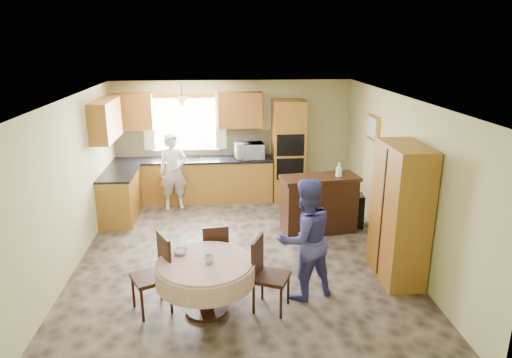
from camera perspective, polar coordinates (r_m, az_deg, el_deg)
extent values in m
cube|color=brown|center=(7.37, -2.01, -9.66)|extent=(5.00, 6.00, 0.01)
cube|color=white|center=(6.63, -2.23, 10.00)|extent=(5.00, 6.00, 0.01)
cube|color=tan|center=(9.80, -2.90, 4.94)|extent=(5.00, 0.02, 2.50)
cube|color=tan|center=(4.14, -0.22, -12.98)|extent=(5.00, 0.02, 2.50)
cube|color=tan|center=(7.24, -22.29, -0.81)|extent=(0.02, 6.00, 2.50)
cube|color=tan|center=(7.43, 17.54, 0.12)|extent=(0.02, 6.00, 2.50)
cube|color=white|center=(9.73, -8.86, 6.78)|extent=(1.40, 0.03, 1.10)
cube|color=white|center=(9.76, -13.32, 6.85)|extent=(0.22, 0.02, 1.15)
cube|color=white|center=(9.65, -4.42, 7.14)|extent=(0.22, 0.02, 1.15)
cube|color=#B0812F|center=(9.73, -7.78, -0.23)|extent=(3.30, 0.60, 0.88)
cube|color=black|center=(9.60, -7.89, 2.39)|extent=(3.30, 0.64, 0.04)
cube|color=#B0812F|center=(9.06, -16.62, -2.13)|extent=(0.60, 1.20, 0.88)
cube|color=black|center=(8.93, -16.87, 0.66)|extent=(0.64, 1.20, 0.04)
cube|color=tan|center=(9.81, -7.87, 4.40)|extent=(3.30, 0.02, 0.55)
cube|color=#C57A31|center=(9.68, -15.28, 8.18)|extent=(0.85, 0.33, 0.72)
cube|color=#C57A31|center=(9.52, -2.01, 8.63)|extent=(0.90, 0.33, 0.72)
cube|color=#C57A31|center=(8.74, -18.32, 7.00)|extent=(0.33, 1.20, 0.72)
cube|color=#B0812F|center=(9.64, 4.04, 3.55)|extent=(0.66, 0.62, 2.12)
cube|color=black|center=(9.29, 4.35, 4.23)|extent=(0.56, 0.01, 0.45)
cube|color=black|center=(9.42, 4.28, 1.27)|extent=(0.56, 0.01, 0.45)
cone|color=beige|center=(9.18, -9.22, 9.43)|extent=(0.36, 0.36, 0.18)
cube|color=#34180E|center=(8.18, 7.86, -3.34)|extent=(1.42, 0.75, 0.96)
cube|color=black|center=(8.54, 11.74, -3.90)|extent=(0.48, 0.36, 0.61)
cube|color=#B0812F|center=(6.72, 17.56, -4.09)|extent=(0.51, 1.03, 1.97)
cylinder|color=#34180E|center=(5.93, -6.26, -13.46)|extent=(0.18, 0.18, 0.64)
cylinder|color=#34180E|center=(6.08, -6.17, -15.88)|extent=(0.54, 0.54, 0.04)
cylinder|color=beige|center=(5.75, -6.38, -10.39)|extent=(1.17, 1.17, 0.05)
cylinder|color=beige|center=(5.81, -6.34, -11.49)|extent=(1.23, 1.23, 0.25)
cube|color=#34180E|center=(5.99, -13.03, -11.91)|extent=(0.58, 0.58, 0.05)
cube|color=#34180E|center=(5.92, -11.41, -9.16)|extent=(0.22, 0.38, 0.51)
cylinder|color=#34180E|center=(5.99, -14.93, -14.76)|extent=(0.04, 0.04, 0.44)
cylinder|color=#34180E|center=(5.93, -11.30, -14.81)|extent=(0.04, 0.04, 0.44)
cylinder|color=#34180E|center=(6.30, -14.35, -12.99)|extent=(0.04, 0.04, 0.44)
cylinder|color=#34180E|center=(6.24, -10.93, -13.03)|extent=(0.04, 0.04, 0.44)
cube|color=#34180E|center=(6.61, -5.12, -9.14)|extent=(0.41, 0.41, 0.04)
cube|color=#34180E|center=(6.35, -5.04, -7.85)|extent=(0.36, 0.07, 0.45)
cylinder|color=#34180E|center=(6.57, -6.52, -11.45)|extent=(0.03, 0.03, 0.39)
cylinder|color=#34180E|center=(6.56, -3.63, -11.39)|extent=(0.03, 0.03, 0.39)
cylinder|color=#34180E|center=(6.85, -6.44, -10.15)|extent=(0.03, 0.03, 0.39)
cylinder|color=#34180E|center=(6.85, -3.68, -10.09)|extent=(0.03, 0.03, 0.39)
cube|color=#34180E|center=(5.89, 1.95, -12.18)|extent=(0.54, 0.54, 0.05)
cube|color=#34180E|center=(5.81, 0.18, -9.62)|extent=(0.19, 0.38, 0.49)
cylinder|color=#34180E|center=(5.84, 0.33, -15.10)|extent=(0.04, 0.04, 0.42)
cylinder|color=#34180E|center=(5.87, 3.90, -14.91)|extent=(0.04, 0.04, 0.42)
cylinder|color=#34180E|center=(6.14, 0.04, -13.33)|extent=(0.04, 0.04, 0.42)
cylinder|color=#34180E|center=(6.17, 3.42, -13.17)|extent=(0.04, 0.04, 0.42)
cube|color=gold|center=(8.48, 14.46, 6.27)|extent=(0.05, 0.55, 0.45)
cube|color=#A7BCC3|center=(8.47, 14.26, 6.27)|extent=(0.01, 0.45, 0.36)
imported|color=silver|center=(9.51, -0.85, 3.54)|extent=(0.62, 0.45, 0.32)
imported|color=silver|center=(9.28, -10.30, 0.92)|extent=(0.63, 0.48, 1.54)
imported|color=#3D3D85|center=(6.03, 6.12, -7.46)|extent=(0.97, 0.87, 1.65)
imported|color=#B2B2B2|center=(7.95, 5.67, 0.00)|extent=(0.24, 0.24, 0.05)
imported|color=silver|center=(8.05, 10.32, 0.96)|extent=(0.12, 0.12, 0.30)
imported|color=#B2B2B2|center=(5.68, -5.88, -9.94)|extent=(0.16, 0.16, 0.10)
imported|color=#B2B2B2|center=(5.96, -9.44, -8.95)|extent=(0.24, 0.24, 0.06)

